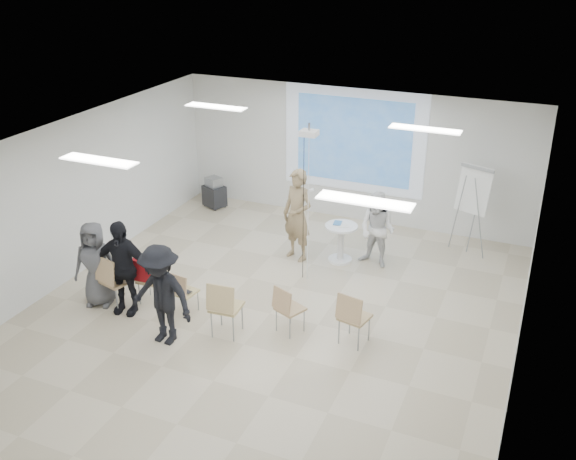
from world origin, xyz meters
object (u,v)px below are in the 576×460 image
at_px(chair_right_far, 352,315).
at_px(av_cart, 214,193).
at_px(laptop, 186,290).
at_px(flipchart_easel, 474,191).
at_px(chair_right_inner, 287,306).
at_px(audience_outer, 95,259).
at_px(player_right, 377,226).
at_px(chair_far_left, 113,278).
at_px(pedestal_table, 341,241).
at_px(chair_left_inner, 182,290).
at_px(player_left, 298,209).
at_px(audience_mid, 161,289).
at_px(chair_left_mid, 149,277).
at_px(chair_center, 224,305).
at_px(audience_left, 121,261).

bearing_deg(chair_right_far, av_cart, 150.18).
relative_size(laptop, flipchart_easel, 0.16).
height_order(chair_right_inner, audience_outer, audience_outer).
distance_m(player_right, chair_far_left, 5.01).
bearing_deg(flipchart_easel, pedestal_table, -129.33).
bearing_deg(laptop, chair_left_inner, 91.67).
bearing_deg(player_left, chair_right_far, -32.08).
relative_size(chair_right_inner, audience_mid, 0.44).
xyz_separation_m(player_left, laptop, (-0.98, -2.64, -0.63)).
xyz_separation_m(chair_left_mid, audience_outer, (-0.83, -0.34, 0.35)).
bearing_deg(audience_mid, pedestal_table, 70.20).
xyz_separation_m(pedestal_table, chair_far_left, (-3.04, -3.23, 0.15)).
bearing_deg(chair_center, player_right, 60.52).
bearing_deg(flipchart_easel, player_left, -133.42).
height_order(pedestal_table, audience_left, audience_left).
relative_size(chair_far_left, audience_left, 0.52).
bearing_deg(audience_mid, flipchart_easel, 56.54).
bearing_deg(chair_right_far, chair_left_inner, -163.55).
bearing_deg(pedestal_table, chair_right_inner, -89.43).
bearing_deg(audience_mid, chair_right_far, 25.39).
bearing_deg(chair_right_far, chair_right_inner, -163.42).
height_order(chair_right_inner, laptop, chair_right_inner).
relative_size(pedestal_table, audience_left, 0.41).
bearing_deg(pedestal_table, player_right, 8.40).
distance_m(pedestal_table, audience_left, 4.31).
xyz_separation_m(pedestal_table, audience_mid, (-1.68, -3.76, 0.51)).
xyz_separation_m(pedestal_table, chair_right_far, (1.10, -2.69, 0.11)).
bearing_deg(flipchart_easel, audience_mid, -107.73).
bearing_deg(chair_right_far, pedestal_table, 123.71).
relative_size(audience_mid, audience_outer, 1.11).
height_order(chair_right_inner, audience_mid, audience_mid).
relative_size(player_left, audience_left, 1.09).
bearing_deg(audience_outer, pedestal_table, 26.77).
relative_size(chair_right_inner, laptop, 2.92).
relative_size(chair_right_inner, av_cart, 1.15).
height_order(chair_left_inner, audience_outer, audience_outer).
relative_size(chair_left_mid, laptop, 3.02).
height_order(chair_far_left, chair_right_inner, chair_far_left).
xyz_separation_m(chair_right_far, audience_mid, (-2.78, -1.07, 0.41)).
xyz_separation_m(chair_center, av_cart, (-2.84, 4.78, -0.25)).
bearing_deg(chair_left_mid, player_left, 54.85).
relative_size(player_right, flipchart_easel, 0.91).
height_order(chair_left_mid, audience_left, audience_left).
relative_size(chair_right_inner, flipchart_easel, 0.46).
distance_m(chair_left_inner, audience_left, 1.13).
xyz_separation_m(player_right, audience_mid, (-2.38, -3.86, 0.12)).
relative_size(chair_left_inner, chair_right_inner, 0.93).
bearing_deg(chair_right_far, chair_left_mid, -165.70).
height_order(flipchart_easel, av_cart, flipchart_easel).
xyz_separation_m(player_right, chair_left_mid, (-3.25, -2.97, -0.32)).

